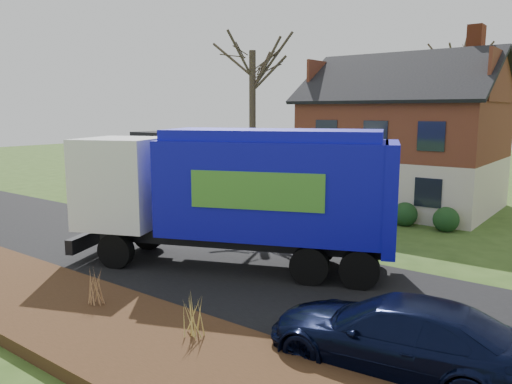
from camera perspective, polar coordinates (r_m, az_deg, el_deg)
The scene contains 12 objects.
ground at distance 17.39m, azimuth -7.25°, elevation -7.87°, with size 120.00×120.00×0.00m, color #2F4818.
road at distance 17.38m, azimuth -7.25°, elevation -7.84°, with size 80.00×7.00×0.02m, color black.
mulch_verge at distance 14.26m, azimuth -22.61°, elevation -11.80°, with size 80.00×3.50×0.30m, color #312010.
main_house at distance 27.71m, azimuth 15.58°, elevation 6.72°, with size 12.95×8.95×9.26m.
ranch_house at distance 34.47m, azimuth -6.55°, elevation 3.74°, with size 9.80×8.20×3.70m.
garbage_truck at distance 16.15m, azimuth -1.98°, elevation 0.38°, with size 10.83×6.64×4.52m.
silver_sedan at distance 22.54m, azimuth -5.06°, elevation -1.66°, with size 1.78×5.12×1.69m, color #A3A5AA.
navy_wagon at distance 10.54m, azimuth 15.65°, elevation -15.47°, with size 2.11×5.19×1.51m, color black.
tree_front_west at distance 25.72m, azimuth -0.42°, elevation 18.47°, with size 3.76×3.76×11.18m.
tree_back at distance 35.74m, azimuth 22.38°, elevation 15.25°, with size 3.50×3.50×11.09m.
grass_clump_mid at distance 13.32m, azimuth -17.79°, elevation -10.21°, with size 0.33×0.27×0.92m.
grass_clump_east at distance 11.14m, azimuth -7.31°, elevation -13.64°, with size 0.39×0.32×0.97m.
Camera 1 is at (11.66, -11.84, 5.11)m, focal length 35.00 mm.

